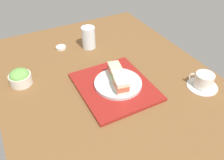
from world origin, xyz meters
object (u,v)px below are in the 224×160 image
at_px(sandwich_near, 115,70).
at_px(sandwich_far, 122,85).
at_px(coffee_cup, 203,81).
at_px(drinking_glass, 88,38).
at_px(small_sauce_dish, 61,48).
at_px(salad_bowl, 20,77).
at_px(sandwich_plate, 118,83).
at_px(sandwich_middle, 118,77).

relative_size(sandwich_near, sandwich_far, 0.97).
xyz_separation_m(coffee_cup, drinking_glass, (-0.57, -0.32, 0.03)).
distance_m(sandwich_far, small_sauce_dish, 0.52).
bearing_deg(salad_bowl, sandwich_far, 52.41).
height_order(sandwich_far, salad_bowl, sandwich_far).
xyz_separation_m(sandwich_plate, salad_bowl, (-0.23, -0.39, 0.01)).
bearing_deg(sandwich_middle, salad_bowl, -121.00).
bearing_deg(small_sauce_dish, coffee_cup, 36.85).
bearing_deg(drinking_glass, small_sauce_dish, -111.64).
bearing_deg(salad_bowl, sandwich_plate, 59.00).
xyz_separation_m(sandwich_near, drinking_glass, (-0.34, 0.01, 0.00)).
bearing_deg(drinking_glass, coffee_cup, 29.42).
bearing_deg(salad_bowl, drinking_glass, 110.98).
height_order(coffee_cup, drinking_glass, drinking_glass).
height_order(sandwich_plate, sandwich_middle, sandwich_middle).
height_order(salad_bowl, drinking_glass, drinking_glass).
distance_m(coffee_cup, drinking_glass, 0.65).
xyz_separation_m(sandwich_near, sandwich_middle, (0.06, -0.01, -0.00)).
distance_m(sandwich_middle, salad_bowl, 0.45).
xyz_separation_m(salad_bowl, coffee_cup, (0.41, 0.73, -0.00)).
bearing_deg(sandwich_middle, sandwich_far, -12.60).
xyz_separation_m(salad_bowl, small_sauce_dish, (-0.22, 0.26, -0.03)).
relative_size(sandwich_near, salad_bowl, 0.75).
height_order(sandwich_far, small_sauce_dish, sandwich_far).
xyz_separation_m(sandwich_plate, sandwich_far, (0.06, -0.01, 0.04)).
bearing_deg(sandwich_far, coffee_cup, 71.18).
bearing_deg(sandwich_plate, sandwich_middle, 135.00).
height_order(sandwich_near, salad_bowl, sandwich_near).
relative_size(coffee_cup, drinking_glass, 1.12).
height_order(drinking_glass, small_sauce_dish, drinking_glass).
height_order(sandwich_plate, sandwich_far, sandwich_far).
distance_m(drinking_glass, small_sauce_dish, 0.17).
distance_m(salad_bowl, small_sauce_dish, 0.34).
relative_size(sandwich_middle, drinking_glass, 0.62).
height_order(sandwich_plate, small_sauce_dish, sandwich_plate).
bearing_deg(coffee_cup, sandwich_middle, -117.26).
bearing_deg(sandwich_near, drinking_glass, 177.98).
xyz_separation_m(sandwich_near, salad_bowl, (-0.18, -0.40, -0.02)).
height_order(sandwich_near, sandwich_middle, sandwich_near).
bearing_deg(sandwich_plate, small_sauce_dish, -164.40).
distance_m(sandwich_near, drinking_glass, 0.34).
bearing_deg(salad_bowl, small_sauce_dish, 129.70).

